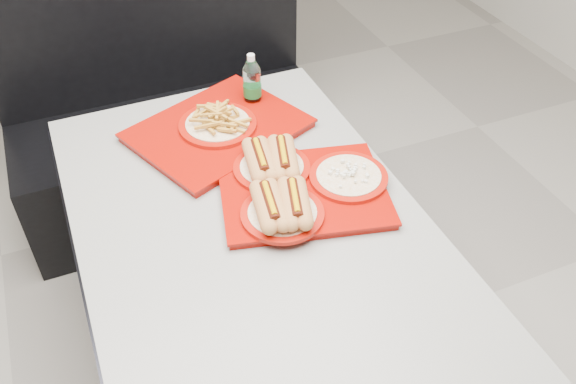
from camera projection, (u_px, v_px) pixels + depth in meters
name	position (u px, v px, depth m)	size (l,w,h in m)	color
ground	(261.00, 378.00, 2.12)	(6.00, 6.00, 0.00)	#A29C91
diner_table	(255.00, 266.00, 1.73)	(0.92, 1.42, 0.75)	black
booth_bench	(168.00, 117.00, 2.61)	(1.30, 0.57, 1.35)	black
tray_near	(297.00, 186.00, 1.68)	(0.53, 0.45, 0.10)	#8E0B03
tray_far	(218.00, 126.00, 1.91)	(0.61, 0.55, 0.10)	#8E0B03
water_bottle	(252.00, 85.00, 1.99)	(0.06, 0.06, 0.19)	silver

